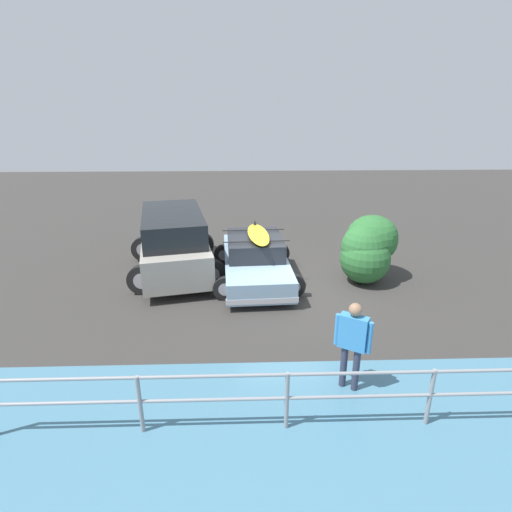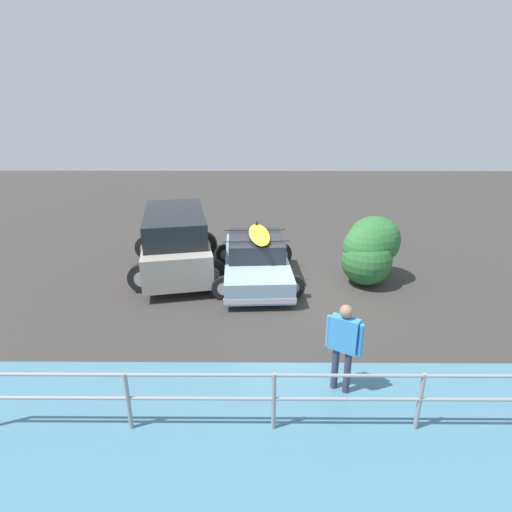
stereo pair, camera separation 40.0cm
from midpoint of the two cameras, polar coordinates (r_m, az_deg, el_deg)
name	(u,v)px [view 1 (the left image)]	position (r m, az deg, el deg)	size (l,w,h in m)	color
ground_plane	(283,285)	(11.60, 2.91, -4.22)	(44.00, 44.00, 0.02)	#383533
sedan_car	(255,259)	(11.81, -1.08, -0.46)	(2.62, 4.31, 1.55)	#8CADC6
suv_car	(174,242)	(12.38, -12.55, 1.93)	(3.22, 4.67, 1.93)	#9E998E
person_bystander	(353,339)	(7.29, 12.08, -11.49)	(0.58, 0.42, 1.72)	#33384C
railing_fence	(287,391)	(6.53, 2.63, -18.73)	(9.19, 0.10, 1.04)	gray
bush_near_left	(369,246)	(11.99, 14.95, 1.43)	(1.72, 1.92, 1.92)	#4C3828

